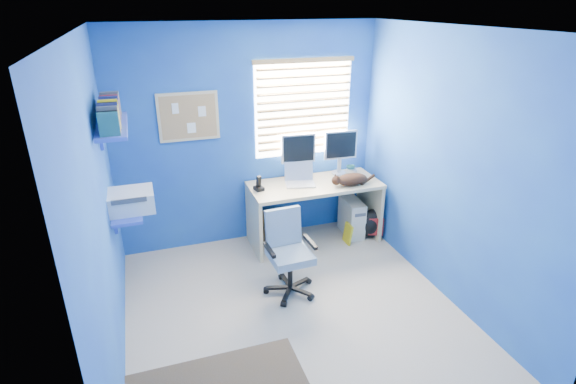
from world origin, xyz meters
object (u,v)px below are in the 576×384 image
object	(u,v)px
desk	(314,212)
laptop	(300,176)
office_chair	(289,263)
cat	(352,179)
tower_pc	(352,217)

from	to	relation	value
desk	laptop	xyz separation A→B (m)	(-0.17, 0.02, 0.48)
laptop	office_chair	size ratio (longest dim) A/B	0.40
cat	tower_pc	bearing A→B (deg)	55.91
laptop	desk	bearing A→B (deg)	4.32
desk	office_chair	world-z (taller)	office_chair
cat	tower_pc	distance (m)	0.62
office_chair	laptop	bearing A→B (deg)	63.86
laptop	cat	world-z (taller)	laptop
cat	tower_pc	world-z (taller)	cat
cat	tower_pc	size ratio (longest dim) A/B	0.83
cat	office_chair	xyz separation A→B (m)	(-1.00, -0.70, -0.50)
desk	laptop	size ratio (longest dim) A/B	4.58
desk	cat	world-z (taller)	cat
laptop	office_chair	xyz separation A→B (m)	(-0.44, -0.90, -0.54)
laptop	cat	distance (m)	0.59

